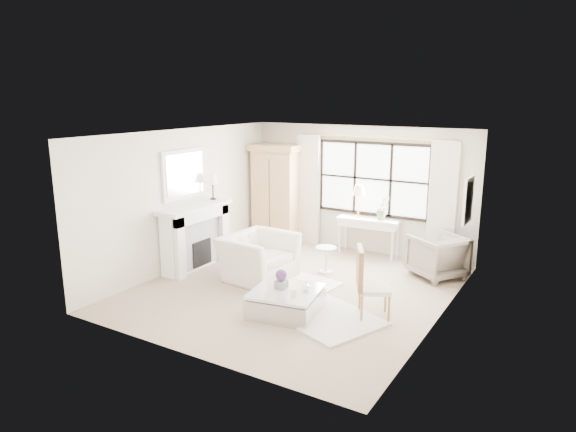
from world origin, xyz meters
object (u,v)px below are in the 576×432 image
(coffee_table, at_px, (286,302))
(armoire, at_px, (277,193))
(console_table, at_px, (368,236))
(club_armchair, at_px, (258,257))

(coffee_table, bearing_deg, armoire, 114.17)
(console_table, height_order, coffee_table, console_table)
(console_table, height_order, club_armchair, club_armchair)
(club_armchair, xyz_separation_m, coffee_table, (1.26, -1.09, -0.23))
(armoire, relative_size, club_armchair, 1.78)
(armoire, bearing_deg, console_table, 0.00)
(armoire, distance_m, club_armchair, 2.60)
(club_armchair, relative_size, coffee_table, 1.08)
(armoire, relative_size, console_table, 1.68)
(console_table, distance_m, coffee_table, 3.47)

